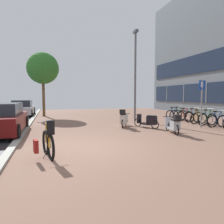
# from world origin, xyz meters

# --- Properties ---
(ground) EXTENTS (21.00, 40.00, 0.13)m
(ground) POSITION_xyz_m (1.43, 0.00, -0.02)
(ground) COLOR #23262B
(bicycle_foreground) EXTENTS (0.57, 1.41, 1.11)m
(bicycle_foreground) POSITION_xyz_m (-1.29, -0.72, 0.40)
(bicycle_foreground) COLOR black
(bicycle_foreground) RESTS_ON ground
(bicycle_rack_01) EXTENTS (1.37, 0.48, 0.97)m
(bicycle_rack_01) POSITION_xyz_m (7.67, 2.43, 0.34)
(bicycle_rack_01) COLOR black
(bicycle_rack_01) RESTS_ON ground
(bicycle_rack_02) EXTENTS (1.38, 0.48, 1.01)m
(bicycle_rack_02) POSITION_xyz_m (7.66, 3.17, 0.35)
(bicycle_rack_02) COLOR black
(bicycle_rack_02) RESTS_ON ground
(bicycle_rack_03) EXTENTS (1.30, 0.48, 0.96)m
(bicycle_rack_03) POSITION_xyz_m (7.65, 3.91, 0.34)
(bicycle_rack_03) COLOR black
(bicycle_rack_03) RESTS_ON ground
(bicycle_rack_04) EXTENTS (1.34, 0.48, 0.98)m
(bicycle_rack_04) POSITION_xyz_m (7.88, 4.66, 0.34)
(bicycle_rack_04) COLOR black
(bicycle_rack_04) RESTS_ON ground
(bicycle_rack_05) EXTENTS (1.33, 0.48, 0.97)m
(bicycle_rack_05) POSITION_xyz_m (7.73, 5.40, 0.34)
(bicycle_rack_05) COLOR black
(bicycle_rack_05) RESTS_ON ground
(bicycle_rack_06) EXTENTS (1.43, 0.48, 1.02)m
(bicycle_rack_06) POSITION_xyz_m (7.72, 6.14, 0.36)
(bicycle_rack_06) COLOR black
(bicycle_rack_06) RESTS_ON ground
(bicycle_rack_07) EXTENTS (1.32, 0.48, 0.94)m
(bicycle_rack_07) POSITION_xyz_m (7.84, 6.88, 0.33)
(bicycle_rack_07) COLOR black
(bicycle_rack_07) RESTS_ON ground
(scooter_near) EXTENTS (0.99, 1.50, 1.02)m
(scooter_near) POSITION_xyz_m (2.71, 3.95, 0.46)
(scooter_near) COLOR black
(scooter_near) RESTS_ON ground
(scooter_mid) EXTENTS (0.70, 1.65, 0.93)m
(scooter_mid) POSITION_xyz_m (4.20, 1.40, 0.42)
(scooter_mid) COLOR black
(scooter_mid) RESTS_ON ground
(scooter_far) EXTENTS (0.89, 1.48, 0.74)m
(scooter_far) POSITION_xyz_m (3.90, 3.31, 0.37)
(scooter_far) COLOR black
(scooter_far) RESTS_ON ground
(parked_car_near) EXTENTS (1.94, 4.30, 1.39)m
(parked_car_near) POSITION_xyz_m (-3.31, 3.67, 0.67)
(parked_car_near) COLOR maroon
(parked_car_near) RESTS_ON ground
(parked_car_far) EXTENTS (1.86, 4.10, 1.35)m
(parked_car_far) POSITION_xyz_m (-3.49, 12.95, 0.64)
(parked_car_far) COLOR silver
(parked_car_far) RESTS_ON ground
(parking_sign) EXTENTS (0.40, 0.07, 2.55)m
(parking_sign) POSITION_xyz_m (6.62, 2.49, 1.57)
(parking_sign) COLOR gray
(parking_sign) RESTS_ON ground
(lamp_post) EXTENTS (0.20, 0.52, 6.13)m
(lamp_post) POSITION_xyz_m (4.45, 6.45, 3.39)
(lamp_post) COLOR slate
(lamp_post) RESTS_ON ground
(street_tree) EXTENTS (2.63, 2.63, 5.35)m
(street_tree) POSITION_xyz_m (-1.67, 11.71, 4.02)
(street_tree) COLOR brown
(street_tree) RESTS_ON ground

